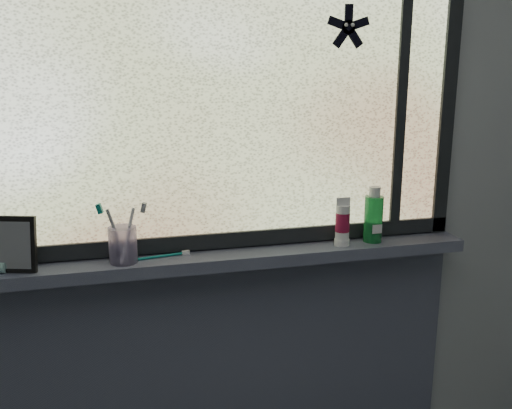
{
  "coord_description": "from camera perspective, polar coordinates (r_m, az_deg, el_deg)",
  "views": [
    {
      "loc": [
        -0.34,
        -0.47,
        1.61
      ],
      "look_at": [
        0.04,
        1.05,
        1.22
      ],
      "focal_mm": 40.0,
      "sensor_mm": 36.0,
      "label": 1
    }
  ],
  "objects": [
    {
      "name": "starfish_sticker",
      "position": [
        1.9,
        9.22,
        17.09
      ],
      "size": [
        0.15,
        0.02,
        0.15
      ],
      "primitive_type": null,
      "color": "black",
      "rests_on": "window_pane"
    },
    {
      "name": "frame_bottom",
      "position": [
        1.87,
        -3.04,
        -3.5
      ],
      "size": [
        1.6,
        0.03,
        0.05
      ],
      "primitive_type": "cube",
      "color": "black",
      "rests_on": "windowsill"
    },
    {
      "name": "sill_apron",
      "position": [
        2.12,
        -2.89,
        -18.03
      ],
      "size": [
        1.62,
        0.02,
        0.98
      ],
      "primitive_type": "cube",
      "color": "#4C5065",
      "rests_on": "floor"
    },
    {
      "name": "cream_tube",
      "position": [
        1.91,
        8.65,
        -1.54
      ],
      "size": [
        0.06,
        0.06,
        0.12
      ],
      "primitive_type": "cylinder",
      "rotation": [
        0.0,
        0.0,
        0.41
      ],
      "color": "silver",
      "rests_on": "windowsill"
    },
    {
      "name": "frame_right",
      "position": [
        2.08,
        18.64,
        11.02
      ],
      "size": [
        0.05,
        0.03,
        1.1
      ],
      "primitive_type": "cube",
      "color": "black",
      "rests_on": "wall_back"
    },
    {
      "name": "wall_back",
      "position": [
        1.85,
        -3.28,
        2.67
      ],
      "size": [
        3.0,
        0.01,
        2.5
      ],
      "primitive_type": "cube",
      "color": "#9EA3A8",
      "rests_on": "ground"
    },
    {
      "name": "frame_mullion",
      "position": [
        1.99,
        14.31,
        11.21
      ],
      "size": [
        0.03,
        0.03,
        1.0
      ],
      "primitive_type": "cube",
      "color": "black",
      "rests_on": "wall_back"
    },
    {
      "name": "mouthwash_bottle",
      "position": [
        1.96,
        11.67,
        -0.97
      ],
      "size": [
        0.08,
        0.08,
        0.16
      ],
      "primitive_type": "cylinder",
      "rotation": [
        0.0,
        0.0,
        0.35
      ],
      "color": "green",
      "rests_on": "windowsill"
    },
    {
      "name": "windowsill",
      "position": [
        1.84,
        -2.72,
        -5.42
      ],
      "size": [
        1.62,
        0.14,
        0.04
      ],
      "primitive_type": "cube",
      "color": "#4C5065",
      "rests_on": "wall_back"
    },
    {
      "name": "vanity_mirror",
      "position": [
        1.79,
        -23.09,
        -3.67
      ],
      "size": [
        0.15,
        0.1,
        0.16
      ],
      "primitive_type": "cube",
      "rotation": [
        0.0,
        0.0,
        -0.29
      ],
      "color": "black",
      "rests_on": "windowsill"
    },
    {
      "name": "window_pane",
      "position": [
        1.79,
        -3.26,
        11.35
      ],
      "size": [
        1.5,
        0.01,
        1.0
      ],
      "primitive_type": "cube",
      "color": "silver",
      "rests_on": "wall_back"
    },
    {
      "name": "toothpaste_tube",
      "position": [
        1.82,
        -23.97,
        -5.72
      ],
      "size": [
        0.18,
        0.1,
        0.03
      ],
      "primitive_type": null,
      "rotation": [
        0.0,
        0.0,
        -0.35
      ],
      "color": "silver",
      "rests_on": "windowsill"
    },
    {
      "name": "toothbrush_cup",
      "position": [
        1.78,
        -13.17,
        -3.95
      ],
      "size": [
        0.1,
        0.1,
        0.11
      ],
      "primitive_type": "cylinder",
      "rotation": [
        0.0,
        0.0,
        -0.2
      ],
      "color": "#B6A6DB",
      "rests_on": "windowsill"
    },
    {
      "name": "toothbrush_lying",
      "position": [
        1.81,
        -9.74,
        -5.08
      ],
      "size": [
        0.19,
        0.05,
        0.01
      ],
      "primitive_type": null,
      "rotation": [
        0.0,
        0.0,
        0.16
      ],
      "color": "#0D7871",
      "rests_on": "windowsill"
    }
  ]
}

